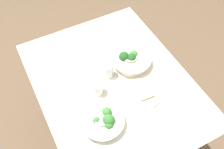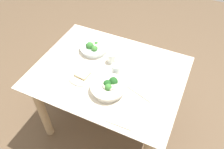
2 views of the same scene
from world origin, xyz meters
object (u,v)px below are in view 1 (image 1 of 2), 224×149
(fork_by_far_bowl, at_px, (48,57))
(bread_side_plate, at_px, (144,93))
(water_glass_side, at_px, (108,70))
(napkin_folded_upper, at_px, (137,38))
(broccoli_bowl_far, at_px, (131,60))
(water_glass_center, at_px, (97,88))
(fork_by_near_bowl, at_px, (186,118))
(broccoli_bowl_near, at_px, (103,121))
(table_knife_left, at_px, (81,66))
(napkin_folded_lower, at_px, (99,46))

(fork_by_far_bowl, bearing_deg, bread_side_plate, -138.79)
(water_glass_side, xyz_separation_m, napkin_folded_upper, (-0.20, 0.32, -0.04))
(broccoli_bowl_far, distance_m, napkin_folded_upper, 0.24)
(broccoli_bowl_far, xyz_separation_m, water_glass_center, (0.10, -0.28, 0.01))
(fork_by_near_bowl, xyz_separation_m, napkin_folded_upper, (-0.67, 0.08, 0.00))
(broccoli_bowl_near, bearing_deg, table_knife_left, 172.63)
(broccoli_bowl_far, xyz_separation_m, table_knife_left, (-0.13, -0.29, -0.03))
(bread_side_plate, xyz_separation_m, water_glass_center, (-0.14, -0.24, 0.03))
(broccoli_bowl_far, bearing_deg, fork_by_near_bowl, 8.41)
(napkin_folded_lower, bearing_deg, water_glass_center, -26.65)
(water_glass_center, distance_m, table_knife_left, 0.23)
(broccoli_bowl_far, relative_size, water_glass_center, 3.03)
(bread_side_plate, distance_m, fork_by_near_bowl, 0.27)
(water_glass_center, height_order, fork_by_far_bowl, water_glass_center)
(napkin_folded_lower, bearing_deg, bread_side_plate, 8.80)
(water_glass_side, height_order, fork_by_far_bowl, water_glass_side)
(water_glass_side, bearing_deg, table_knife_left, -140.39)
(bread_side_plate, xyz_separation_m, fork_by_near_bowl, (0.25, 0.12, -0.01))
(broccoli_bowl_near, relative_size, bread_side_plate, 1.12)
(water_glass_center, bearing_deg, broccoli_bowl_near, -16.98)
(broccoli_bowl_near, relative_size, napkin_folded_lower, 1.13)
(table_knife_left, bearing_deg, bread_side_plate, 124.60)
(water_glass_side, relative_size, napkin_folded_upper, 0.53)
(broccoli_bowl_far, relative_size, bread_side_plate, 1.19)
(broccoli_bowl_near, xyz_separation_m, water_glass_center, (-0.20, 0.06, 0.01))
(broccoli_bowl_near, distance_m, table_knife_left, 0.44)
(bread_side_plate, bearing_deg, water_glass_center, -120.03)
(fork_by_far_bowl, xyz_separation_m, table_knife_left, (0.16, 0.17, -0.00))
(fork_by_near_bowl, relative_size, napkin_folded_upper, 0.53)
(fork_by_far_bowl, height_order, napkin_folded_upper, napkin_folded_upper)
(table_knife_left, bearing_deg, fork_by_far_bowl, -43.56)
(water_glass_center, xyz_separation_m, fork_by_far_bowl, (-0.40, -0.17, -0.04))
(fork_by_near_bowl, xyz_separation_m, table_knife_left, (-0.62, -0.36, -0.00))
(broccoli_bowl_near, xyz_separation_m, napkin_folded_lower, (-0.53, 0.23, -0.03))
(water_glass_center, bearing_deg, broccoli_bowl_far, 109.91)
(water_glass_side, relative_size, fork_by_far_bowl, 0.96)
(broccoli_bowl_far, height_order, napkin_folded_upper, broccoli_bowl_far)
(broccoli_bowl_near, height_order, napkin_folded_lower, broccoli_bowl_near)
(bread_side_plate, relative_size, table_knife_left, 1.16)
(water_glass_center, height_order, fork_by_near_bowl, water_glass_center)
(water_glass_center, xyz_separation_m, water_glass_side, (-0.09, 0.11, 0.01))
(broccoli_bowl_near, relative_size, table_knife_left, 1.31)
(napkin_folded_upper, bearing_deg, fork_by_far_bowl, -100.50)
(water_glass_side, xyz_separation_m, fork_by_near_bowl, (0.47, 0.24, -0.05))
(fork_by_far_bowl, relative_size, table_knife_left, 0.54)
(bread_side_plate, bearing_deg, water_glass_side, -150.85)
(bread_side_plate, relative_size, napkin_folded_upper, 1.20)
(fork_by_far_bowl, bearing_deg, water_glass_center, -152.84)
(broccoli_bowl_far, distance_m, fork_by_near_bowl, 0.49)
(broccoli_bowl_near, distance_m, water_glass_center, 0.21)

